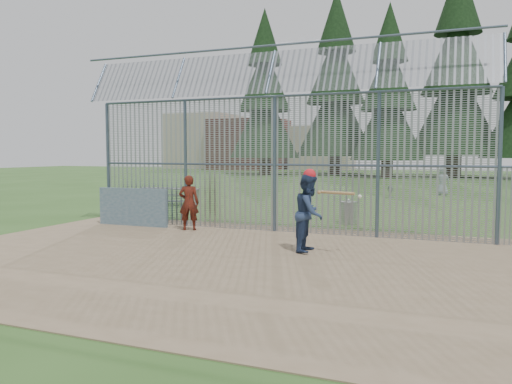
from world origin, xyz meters
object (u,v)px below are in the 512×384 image
at_px(batter, 309,213).
at_px(bleacher, 166,196).
at_px(dugout_wall, 133,207).
at_px(onlooker, 189,203).
at_px(trash_can, 349,212).

xyz_separation_m(batter, bleacher, (-8.96, 8.16, -0.53)).
relative_size(dugout_wall, bleacher, 0.83).
relative_size(batter, bleacher, 0.61).
xyz_separation_m(onlooker, trash_can, (4.21, 3.22, -0.47)).
bearing_deg(bleacher, batter, -42.33).
bearing_deg(onlooker, bleacher, -74.16).
height_order(dugout_wall, trash_can, dugout_wall).
bearing_deg(trash_can, dugout_wall, -154.30).
bearing_deg(dugout_wall, bleacher, 112.68).
height_order(onlooker, trash_can, onlooker).
xyz_separation_m(batter, onlooker, (-4.25, 1.82, -0.09)).
height_order(batter, trash_can, batter).
bearing_deg(bleacher, trash_can, -19.28).
relative_size(dugout_wall, trash_can, 3.05).
distance_m(batter, trash_can, 5.07).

